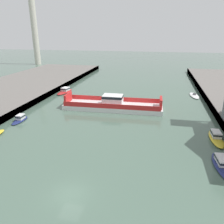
{
  "coord_description": "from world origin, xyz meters",
  "views": [
    {
      "loc": [
        9.06,
        -19.35,
        17.45
      ],
      "look_at": [
        0.0,
        22.83,
        2.0
      ],
      "focal_mm": 35.94,
      "sensor_mm": 36.0,
      "label": 1
    }
  ],
  "objects": [
    {
      "name": "moored_boat_near_right",
      "position": [
        19.14,
        46.46,
        0.21
      ],
      "size": [
        2.96,
        7.06,
        0.9
      ],
      "color": "white",
      "rests_on": "ground"
    },
    {
      "name": "chain_ferry",
      "position": [
        -1.44,
        30.43,
        1.05
      ],
      "size": [
        23.5,
        6.83,
        3.45
      ],
      "color": "silver",
      "rests_on": "ground"
    },
    {
      "name": "moored_boat_far_left",
      "position": [
        -18.64,
        18.83,
        0.5
      ],
      "size": [
        1.77,
        4.97,
        1.34
      ],
      "color": "navy",
      "rests_on": "ground"
    },
    {
      "name": "moored_boat_near_left",
      "position": [
        19.22,
        18.24,
        0.53
      ],
      "size": [
        2.18,
        6.97,
        1.43
      ],
      "color": "yellow",
      "rests_on": "ground"
    },
    {
      "name": "smokestack_distant_a",
      "position": [
        -59.34,
        98.48,
        18.89
      ],
      "size": [
        3.54,
        3.54,
        35.71
      ],
      "color": "beige",
      "rests_on": "ground"
    },
    {
      "name": "ground_plane",
      "position": [
        0.0,
        0.0,
        0.0
      ],
      "size": [
        400.0,
        400.0,
        0.0
      ],
      "primitive_type": "plane",
      "color": "#4C6656"
    },
    {
      "name": "moored_boat_mid_right",
      "position": [
        18.49,
        9.62,
        0.47
      ],
      "size": [
        3.18,
        7.91,
        1.26
      ],
      "color": "navy",
      "rests_on": "ground"
    },
    {
      "name": "moored_boat_far_right",
      "position": [
        -18.89,
        42.5,
        0.56
      ],
      "size": [
        3.56,
        7.61,
        1.52
      ],
      "color": "red",
      "rests_on": "ground"
    }
  ]
}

